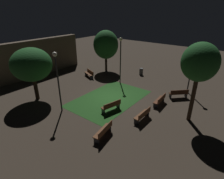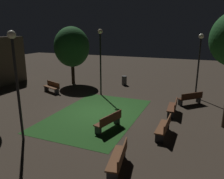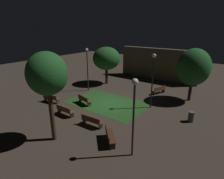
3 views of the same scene
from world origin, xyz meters
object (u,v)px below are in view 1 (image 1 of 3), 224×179
object	(u,v)px
tree_left_canopy	(106,45)
lamp_post_near_wall	(57,73)
bench_front_left	(179,93)
lamp_post_plaza_west	(193,62)
bench_near_trees	(143,115)
tree_tall_center	(200,63)
tree_back_right	(31,65)
lamp_post_plaza_east	(121,53)
bench_back_row	(111,106)
bench_by_lamp	(160,100)
trash_bin	(141,71)
bench_path_side	(104,131)
bench_lawn_edge	(89,73)

from	to	relation	value
tree_left_canopy	lamp_post_near_wall	world-z (taller)	tree_left_canopy
bench_front_left	lamp_post_plaza_west	distance (m)	3.36
bench_near_trees	tree_tall_center	size ratio (longest dim) A/B	0.30
tree_left_canopy	tree_back_right	distance (m)	10.74
tree_left_canopy	lamp_post_plaza_east	size ratio (longest dim) A/B	1.05
bench_near_trees	bench_back_row	distance (m)	2.81
bench_by_lamp	lamp_post_near_wall	xyz separation A→B (m)	(-6.10, 6.12, 2.89)
bench_back_row	tree_back_right	world-z (taller)	tree_back_right
tree_left_canopy	tree_tall_center	xyz separation A→B (m)	(-5.51, -12.89, 1.06)
bench_near_trees	trash_bin	size ratio (longest dim) A/B	2.09
bench_path_side	trash_bin	bearing A→B (deg)	18.67
bench_near_trees	tree_back_right	distance (m)	10.61
bench_by_lamp	bench_front_left	world-z (taller)	same
bench_lawn_edge	bench_by_lamp	bearing A→B (deg)	-97.30
bench_lawn_edge	tree_left_canopy	world-z (taller)	tree_left_canopy
bench_lawn_edge	lamp_post_plaza_west	size ratio (longest dim) A/B	0.39
bench_lawn_edge	bench_back_row	distance (m)	8.71
tree_back_right	trash_bin	bearing A→B (deg)	-20.10
lamp_post_near_wall	bench_lawn_edge	bearing A→B (deg)	27.96
tree_back_right	bench_lawn_edge	bearing A→B (deg)	2.20
bench_by_lamp	bench_path_side	size ratio (longest dim) A/B	0.98
bench_by_lamp	lamp_post_plaza_west	bearing A→B (deg)	-14.66
lamp_post_plaza_east	trash_bin	bearing A→B (deg)	-9.13
bench_front_left	tree_left_canopy	bearing A→B (deg)	78.33
bench_path_side	tree_back_right	size ratio (longest dim) A/B	0.38
bench_near_trees	bench_back_row	size ratio (longest dim) A/B	0.97
bench_near_trees	lamp_post_near_wall	xyz separation A→B (m)	(-2.96, 6.12, 2.89)
tree_tall_center	lamp_post_near_wall	size ratio (longest dim) A/B	1.19
tree_left_canopy	tree_tall_center	distance (m)	14.05
bench_by_lamp	bench_lawn_edge	distance (m)	10.13
bench_near_trees	lamp_post_plaza_west	world-z (taller)	lamp_post_plaza_west
trash_bin	bench_front_left	bearing A→B (deg)	-120.53
bench_by_lamp	lamp_post_plaza_west	xyz separation A→B (m)	(4.26, -1.11, 2.75)
bench_back_row	tree_back_right	distance (m)	7.99
tree_tall_center	bench_back_row	bearing A→B (deg)	115.18
tree_back_right	lamp_post_near_wall	size ratio (longest dim) A/B	0.97
bench_front_left	lamp_post_plaza_east	world-z (taller)	lamp_post_plaza_east
bench_path_side	tree_tall_center	xyz separation A→B (m)	(5.65, -3.90, 4.09)
tree_left_canopy	lamp_post_near_wall	bearing A→B (deg)	-159.79
bench_by_lamp	lamp_post_plaza_east	xyz separation A→B (m)	(2.16, 5.94, 2.94)
bench_near_trees	lamp_post_plaza_west	size ratio (longest dim) A/B	0.38
bench_path_side	trash_bin	distance (m)	13.24
bench_path_side	tree_left_canopy	world-z (taller)	tree_left_canopy
bench_lawn_edge	tree_left_canopy	distance (m)	4.51
trash_bin	tree_back_right	bearing A→B (deg)	159.90
bench_path_side	lamp_post_near_wall	size ratio (longest dim) A/B	0.37
lamp_post_plaza_west	lamp_post_near_wall	size ratio (longest dim) A/B	0.95
bench_near_trees	lamp_post_plaza_east	distance (m)	8.49
tree_tall_center	bench_near_trees	bearing A→B (deg)	128.60
bench_path_side	bench_by_lamp	bearing A→B (deg)	-9.41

